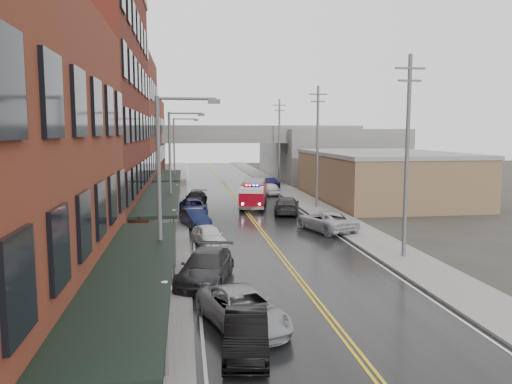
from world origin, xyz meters
TOP-DOWN VIEW (x-y plane):
  - road at (0.00, 30.00)m, footprint 11.00×160.00m
  - sidewalk_left at (-7.30, 30.00)m, footprint 3.00×160.00m
  - sidewalk_right at (7.30, 30.00)m, footprint 3.00×160.00m
  - curb_left at (-5.65, 30.00)m, footprint 0.30×160.00m
  - curb_right at (5.65, 30.00)m, footprint 0.30×160.00m
  - brick_building_b at (-13.30, 23.00)m, footprint 9.00×20.00m
  - brick_building_c at (-13.30, 40.50)m, footprint 9.00×15.00m
  - brick_building_far at (-13.30, 58.00)m, footprint 9.00×20.00m
  - tan_building at (16.00, 40.00)m, footprint 14.00×22.00m
  - right_far_block at (18.00, 70.00)m, footprint 18.00×30.00m
  - awning_0 at (-7.49, 4.00)m, footprint 2.60×16.00m
  - awning_1 at (-7.49, 23.00)m, footprint 2.60×18.00m
  - awning_2 at (-7.49, 40.50)m, footprint 2.60×13.00m
  - globe_lamp_0 at (-6.40, 2.00)m, footprint 0.44×0.44m
  - globe_lamp_1 at (-6.40, 16.00)m, footprint 0.44×0.44m
  - globe_lamp_2 at (-6.40, 30.00)m, footprint 0.44×0.44m
  - street_lamp_0 at (-6.55, 8.00)m, footprint 2.64×0.22m
  - street_lamp_1 at (-6.55, 24.00)m, footprint 2.64×0.22m
  - street_lamp_2 at (-6.55, 40.00)m, footprint 2.64×0.22m
  - utility_pole_0 at (7.20, 15.00)m, footprint 1.80×0.24m
  - utility_pole_1 at (7.20, 35.00)m, footprint 1.80×0.24m
  - utility_pole_2 at (7.20, 55.00)m, footprint 1.80×0.24m
  - overpass at (0.00, 62.00)m, footprint 40.00×10.00m
  - fire_truck at (1.05, 36.47)m, footprint 4.08×7.71m
  - parked_car_left_1 at (-3.76, 3.46)m, footprint 1.99×4.38m
  - parked_car_left_2 at (-3.60, 5.80)m, footprint 3.76×5.68m
  - parked_car_left_3 at (-4.77, 11.81)m, footprint 3.61×5.89m
  - parked_car_left_4 at (-4.24, 20.00)m, footprint 2.50×4.34m
  - parked_car_left_5 at (-4.99, 26.77)m, footprint 2.66×4.57m
  - parked_car_left_6 at (-5.00, 33.20)m, footprint 2.68×4.97m
  - parked_car_left_7 at (-4.70, 39.20)m, footprint 2.93×5.09m
  - parked_car_right_0 at (4.89, 23.80)m, footprint 4.26×6.23m
  - parked_car_right_1 at (3.60, 32.18)m, footprint 3.41×5.84m
  - parked_car_right_2 at (4.31, 46.20)m, footprint 2.41×4.69m
  - parked_car_right_3 at (4.97, 51.89)m, footprint 2.91×5.08m

SIDE VIEW (x-z plane):
  - road at x=0.00m, z-range 0.00..0.02m
  - sidewalk_left at x=-7.30m, z-range 0.00..0.15m
  - sidewalk_right at x=7.30m, z-range 0.00..0.15m
  - curb_left at x=-5.65m, z-range 0.00..0.15m
  - curb_right at x=5.65m, z-range 0.00..0.15m
  - parked_car_left_6 at x=-5.00m, z-range 0.00..1.33m
  - parked_car_left_7 at x=-4.70m, z-range 0.00..1.39m
  - parked_car_left_4 at x=-4.24m, z-range 0.00..1.39m
  - parked_car_left_1 at x=-3.76m, z-range 0.00..1.39m
  - parked_car_left_5 at x=-4.99m, z-range 0.00..1.42m
  - parked_car_left_2 at x=-3.60m, z-range 0.00..1.45m
  - parked_car_right_2 at x=4.31m, z-range 0.00..1.53m
  - parked_car_right_3 at x=4.97m, z-range 0.00..1.58m
  - parked_car_right_0 at x=4.89m, z-range 0.00..1.58m
  - parked_car_right_1 at x=3.60m, z-range 0.00..1.59m
  - parked_car_left_3 at x=-4.77m, z-range 0.00..1.60m
  - fire_truck at x=1.05m, z-range 0.11..2.81m
  - globe_lamp_0 at x=-6.40m, z-range 0.75..3.87m
  - globe_lamp_1 at x=-6.40m, z-range 0.75..3.87m
  - globe_lamp_2 at x=-6.40m, z-range 0.75..3.87m
  - tan_building at x=16.00m, z-range 0.00..5.00m
  - awning_2 at x=-7.49m, z-range 1.44..4.53m
  - awning_0 at x=-7.49m, z-range 1.44..4.53m
  - awning_1 at x=-7.49m, z-range 1.44..4.53m
  - right_far_block at x=18.00m, z-range 0.00..8.00m
  - street_lamp_0 at x=-6.55m, z-range 0.69..9.69m
  - street_lamp_1 at x=-6.55m, z-range 0.69..9.69m
  - street_lamp_2 at x=-6.55m, z-range 0.69..9.69m
  - overpass at x=0.00m, z-range 2.24..9.74m
  - brick_building_far at x=-13.30m, z-range 0.00..12.00m
  - utility_pole_0 at x=7.20m, z-range 0.31..12.31m
  - utility_pole_1 at x=7.20m, z-range 0.31..12.31m
  - utility_pole_2 at x=7.20m, z-range 0.31..12.31m
  - brick_building_c at x=-13.30m, z-range 0.00..15.00m
  - brick_building_b at x=-13.30m, z-range 0.00..18.00m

